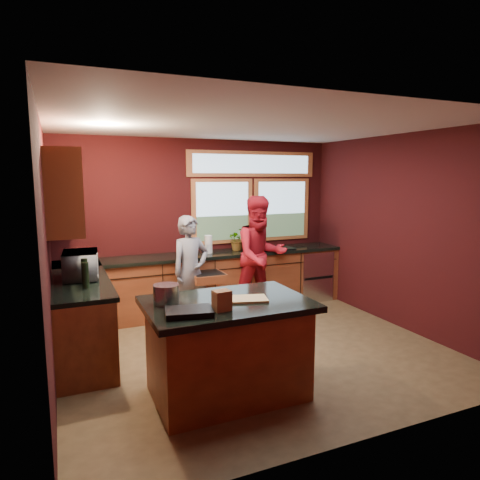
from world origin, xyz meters
TOP-DOWN VIEW (x-y plane):
  - floor at (0.00, 0.00)m, footprint 4.50×4.50m
  - room_shell at (-0.60, 0.32)m, footprint 4.52×4.02m
  - back_counter at (0.20, 1.70)m, footprint 4.50×0.64m
  - left_counter at (-1.95, 0.85)m, footprint 0.64×2.30m
  - island at (-0.71, -0.87)m, footprint 1.55×1.05m
  - person_grey at (-0.45, 1.17)m, footprint 0.66×0.52m
  - person_red at (0.69, 1.25)m, footprint 0.91×0.71m
  - microwave at (-1.92, 0.72)m, footprint 0.43×0.60m
  - potted_plant at (0.52, 1.75)m, footprint 0.33×0.29m
  - paper_towel at (0.00, 1.70)m, footprint 0.12×0.12m
  - cutting_board at (-0.51, -0.92)m, footprint 0.40×0.33m
  - stock_pot at (-1.26, -0.72)m, footprint 0.24×0.24m
  - paper_bag at (-0.86, -1.12)m, footprint 0.16×0.14m
  - black_tray at (-1.16, -1.12)m, footprint 0.45×0.35m

SIDE VIEW (x-z plane):
  - floor at x=0.00m, z-range 0.00..0.00m
  - back_counter at x=0.20m, z-range 0.00..0.93m
  - left_counter at x=-1.95m, z-range 0.00..0.93m
  - island at x=-0.71m, z-range 0.01..0.95m
  - person_grey at x=-0.45m, z-range 0.00..1.58m
  - person_red at x=0.69m, z-range 0.00..1.83m
  - cutting_board at x=-0.51m, z-range 0.94..0.96m
  - black_tray at x=-1.16m, z-range 0.94..0.99m
  - stock_pot at x=-1.26m, z-range 0.94..1.12m
  - paper_bag at x=-0.86m, z-range 0.94..1.12m
  - paper_towel at x=0.00m, z-range 0.93..1.21m
  - microwave at x=-1.92m, z-range 0.93..1.25m
  - potted_plant at x=0.52m, z-range 0.93..1.30m
  - room_shell at x=-0.60m, z-range 0.44..3.15m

